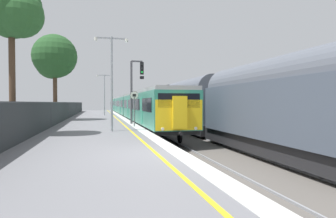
# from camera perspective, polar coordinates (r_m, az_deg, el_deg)

# --- Properties ---
(ground) EXTENTS (17.40, 110.00, 1.21)m
(ground) POSITION_cam_1_polar(r_m,az_deg,el_deg) (10.77, 13.73, -11.18)
(ground) COLOR slate
(commuter_train_at_platform) EXTENTS (2.83, 59.99, 3.81)m
(commuter_train_at_platform) POSITION_cam_1_polar(r_m,az_deg,el_deg) (44.98, -8.24, 0.73)
(commuter_train_at_platform) COLOR #2D846B
(commuter_train_at_platform) RESTS_ON ground
(freight_train_adjacent_track) EXTENTS (2.60, 51.22, 4.81)m
(freight_train_adjacent_track) POSITION_cam_1_polar(r_m,az_deg,el_deg) (32.93, 0.89, 1.16)
(freight_train_adjacent_track) COLOR #232326
(freight_train_adjacent_track) RESTS_ON ground
(signal_gantry) EXTENTS (1.10, 0.24, 5.09)m
(signal_gantry) POSITION_cam_1_polar(r_m,az_deg,el_deg) (23.13, -6.69, 4.93)
(signal_gantry) COLOR #47474C
(signal_gantry) RESTS_ON ground
(speed_limit_sign) EXTENTS (0.59, 0.08, 2.53)m
(speed_limit_sign) POSITION_cam_1_polar(r_m,az_deg,el_deg) (20.36, -6.78, 1.03)
(speed_limit_sign) COLOR #59595B
(speed_limit_sign) RESTS_ON ground
(platform_lamp_mid) EXTENTS (2.00, 0.20, 5.63)m
(platform_lamp_mid) POSITION_cam_1_polar(r_m,az_deg,el_deg) (17.36, -11.25, 6.61)
(platform_lamp_mid) COLOR #93999E
(platform_lamp_mid) RESTS_ON ground
(platform_lamp_far) EXTENTS (2.00, 0.20, 5.46)m
(platform_lamp_far) POSITION_cam_1_polar(r_m,az_deg,el_deg) (39.05, -12.64, 3.51)
(platform_lamp_far) COLOR #93999E
(platform_lamp_far) RESTS_ON ground
(background_tree_left) EXTENTS (4.18, 4.27, 8.25)m
(background_tree_left) POSITION_cam_1_polar(r_m,az_deg,el_deg) (29.99, -21.90, 9.39)
(background_tree_left) COLOR #473323
(background_tree_left) RESTS_ON ground
(background_tree_centre) EXTENTS (3.13, 3.00, 7.98)m
(background_tree_centre) POSITION_cam_1_polar(r_m,az_deg,el_deg) (17.01, -28.52, 16.84)
(background_tree_centre) COLOR #473323
(background_tree_centre) RESTS_ON ground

